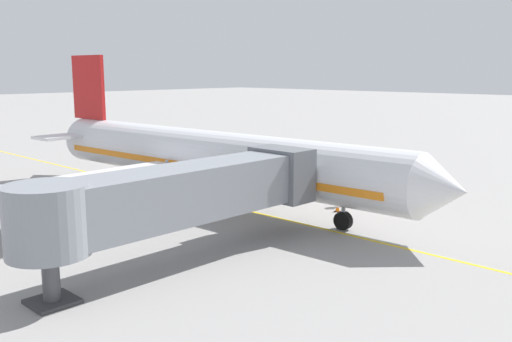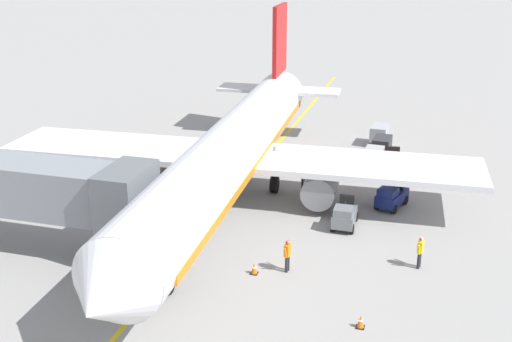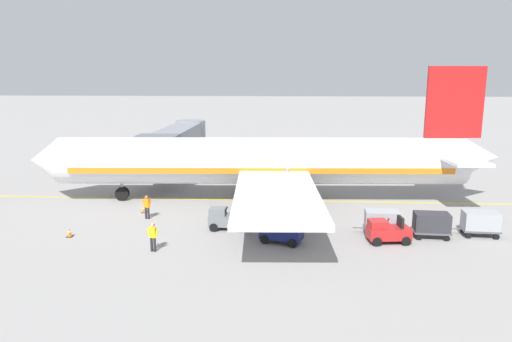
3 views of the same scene
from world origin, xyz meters
TOP-DOWN VIEW (x-y plane):
  - ground_plane at (0.00, 0.00)m, footprint 400.00×400.00m
  - gate_lead_in_line at (0.00, 0.00)m, footprint 0.24×80.00m
  - parked_airliner at (-0.09, -0.22)m, footprint 30.23×37.32m
  - jet_bridge at (9.62, 8.94)m, footprint 16.73×3.50m
  - baggage_tug_lead at (-9.37, -8.06)m, footprint 1.55×2.63m
  - baggage_tug_trailing at (-9.72, -1.62)m, footprint 1.95×2.75m
  - baggage_tug_spare at (-7.41, 1.91)m, footprint 1.29×2.51m
  - baggage_cart_front at (-7.95, -8.02)m, footprint 1.44×2.94m
  - baggage_cart_second_in_train at (-8.28, -10.99)m, footprint 1.44×2.94m
  - baggage_cart_third_in_train at (-7.78, -14.14)m, footprint 1.44×2.94m
  - ground_crew_wing_walker at (-5.49, 7.78)m, footprint 0.30×0.73m
  - ground_crew_loader at (-4.07, -2.73)m, footprint 0.69×0.39m
  - ground_crew_marshaller at (-11.66, 5.62)m, footprint 0.32×0.72m
  - safety_cone_nose_left at (-9.52, 11.55)m, footprint 0.36×0.36m
  - safety_cone_nose_right at (-4.00, 8.46)m, footprint 0.36×0.36m

SIDE VIEW (x-z plane):
  - ground_plane at x=0.00m, z-range 0.00..0.00m
  - gate_lead_in_line at x=0.00m, z-range 0.00..0.01m
  - safety_cone_nose_left at x=-9.52m, z-range -0.01..0.58m
  - safety_cone_nose_right at x=-4.00m, z-range -0.01..0.58m
  - baggage_tug_lead at x=-9.37m, z-range -0.10..1.52m
  - baggage_tug_trailing at x=-9.72m, z-range -0.10..1.52m
  - baggage_tug_spare at x=-7.41m, z-range -0.10..1.52m
  - baggage_cart_front at x=-7.95m, z-range 0.16..1.74m
  - baggage_cart_second_in_train at x=-8.28m, z-range 0.16..1.74m
  - baggage_cart_third_in_train at x=-7.78m, z-range 0.16..1.74m
  - ground_crew_wing_walker at x=-5.49m, z-range 0.11..1.80m
  - ground_crew_loader at x=-4.07m, z-range 0.11..1.80m
  - ground_crew_marshaller at x=-11.66m, z-range 0.11..1.80m
  - parked_airliner at x=-0.09m, z-range -2.13..8.50m
  - jet_bridge at x=9.62m, z-range 0.97..5.95m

